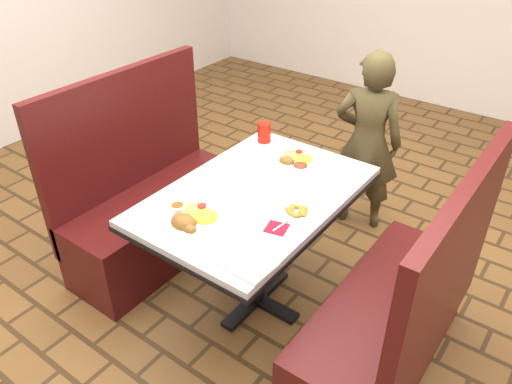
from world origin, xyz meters
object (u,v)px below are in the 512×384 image
(diner_person, at_px, (367,143))
(plantain_plate, at_px, (297,212))
(dining_table, at_px, (256,208))
(booth_bench_left, at_px, (154,208))
(near_dinner_plate, at_px, (193,216))
(red_tumbler, at_px, (264,132))
(far_dinner_plate, at_px, (296,158))
(booth_bench_right, at_px, (393,322))

(diner_person, bearing_deg, plantain_plate, 81.03)
(dining_table, height_order, booth_bench_left, booth_bench_left)
(near_dinner_plate, relative_size, plantain_plate, 1.79)
(dining_table, relative_size, red_tumbler, 10.34)
(booth_bench_left, xyz_separation_m, near_dinner_plate, (0.72, -0.38, 0.45))
(dining_table, distance_m, far_dinner_plate, 0.40)
(dining_table, xyz_separation_m, booth_bench_right, (0.80, 0.00, -0.32))
(booth_bench_right, height_order, plantain_plate, booth_bench_right)
(dining_table, xyz_separation_m, far_dinner_plate, (-0.00, 0.38, 0.12))
(plantain_plate, bearing_deg, diner_person, 98.27)
(booth_bench_left, relative_size, diner_person, 0.98)
(booth_bench_right, distance_m, far_dinner_plate, 0.99)
(booth_bench_left, xyz_separation_m, plantain_plate, (1.07, -0.04, 0.43))
(booth_bench_left, distance_m, red_tumbler, 0.85)
(diner_person, bearing_deg, booth_bench_right, 105.38)
(far_dinner_plate, height_order, red_tumbler, red_tumbler)
(dining_table, relative_size, booth_bench_right, 1.01)
(booth_bench_left, xyz_separation_m, far_dinner_plate, (0.80, 0.38, 0.44))
(diner_person, bearing_deg, booth_bench_left, 32.91)
(booth_bench_right, relative_size, plantain_plate, 7.26)
(booth_bench_right, height_order, red_tumbler, booth_bench_right)
(booth_bench_left, xyz_separation_m, booth_bench_right, (1.60, 0.00, 0.00))
(booth_bench_left, bearing_deg, far_dinner_plate, 25.41)
(diner_person, relative_size, near_dinner_plate, 4.15)
(booth_bench_right, distance_m, plantain_plate, 0.68)
(diner_person, height_order, red_tumbler, diner_person)
(booth_bench_left, distance_m, plantain_plate, 1.15)
(dining_table, xyz_separation_m, plantain_plate, (0.27, -0.04, 0.11))
(booth_bench_right, distance_m, diner_person, 1.32)
(booth_bench_left, height_order, far_dinner_plate, booth_bench_left)
(dining_table, height_order, red_tumbler, red_tumbler)
(dining_table, bearing_deg, booth_bench_left, 180.00)
(dining_table, bearing_deg, plantain_plate, -8.72)
(far_dinner_plate, height_order, plantain_plate, far_dinner_plate)
(near_dinner_plate, bearing_deg, red_tumbler, 103.94)
(booth_bench_right, bearing_deg, far_dinner_plate, 154.75)
(booth_bench_right, relative_size, diner_person, 0.98)
(plantain_plate, relative_size, red_tumbler, 1.41)
(booth_bench_right, relative_size, near_dinner_plate, 4.06)
(diner_person, xyz_separation_m, plantain_plate, (0.16, -1.12, 0.15))
(booth_bench_left, height_order, diner_person, diner_person)
(booth_bench_right, height_order, far_dinner_plate, booth_bench_right)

